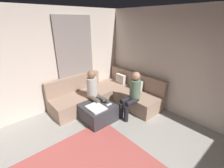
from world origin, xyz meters
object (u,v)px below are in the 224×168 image
at_px(coffee_mug, 98,98).
at_px(person_on_couch_side, 94,91).
at_px(game_remote, 109,105).
at_px(sectional_couch, 108,95).
at_px(ottoman, 98,112).
at_px(person_on_couch_back, 132,93).

distance_m(coffee_mug, person_on_couch_side, 0.22).
bearing_deg(person_on_couch_side, coffee_mug, 111.44).
xyz_separation_m(game_remote, person_on_couch_side, (-0.50, -0.08, 0.23)).
xyz_separation_m(sectional_couch, person_on_couch_side, (0.15, -0.60, 0.38)).
bearing_deg(coffee_mug, sectional_couch, 113.64).
distance_m(sectional_couch, game_remote, 0.84).
bearing_deg(game_remote, person_on_couch_side, -171.08).
relative_size(ottoman, game_remote, 5.07).
bearing_deg(game_remote, person_on_couch_back, 66.43).
xyz_separation_m(ottoman, game_remote, (0.18, 0.22, 0.22)).
height_order(game_remote, person_on_couch_side, person_on_couch_side).
relative_size(coffee_mug, person_on_couch_back, 0.08).
xyz_separation_m(ottoman, coffee_mug, (-0.22, 0.18, 0.26)).
bearing_deg(person_on_couch_back, coffee_mug, 43.34).
bearing_deg(coffee_mug, person_on_couch_back, 43.34).
relative_size(ottoman, coffee_mug, 8.00).
xyz_separation_m(sectional_couch, game_remote, (0.64, -0.52, 0.15)).
xyz_separation_m(coffee_mug, person_on_couch_back, (0.65, 0.61, 0.19)).
xyz_separation_m(person_on_couch_back, person_on_couch_side, (-0.75, -0.65, 0.00)).
height_order(sectional_couch, person_on_couch_back, person_on_couch_back).
bearing_deg(game_remote, sectional_couch, 141.18).
height_order(coffee_mug, game_remote, coffee_mug).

